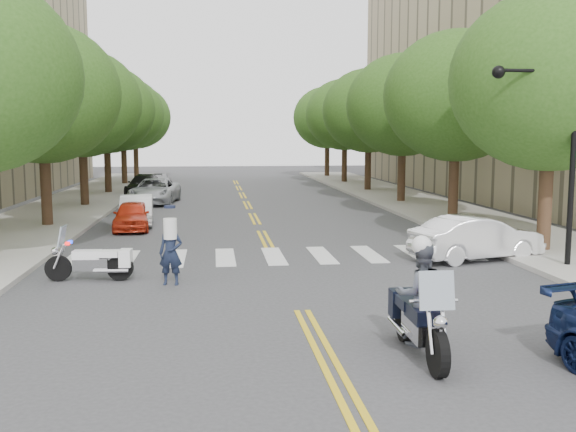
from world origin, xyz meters
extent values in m
plane|color=#38383A|center=(0.00, 0.00, 0.00)|extent=(140.00, 140.00, 0.00)
cube|color=#9E9991|center=(-9.50, 22.00, 0.07)|extent=(5.00, 60.00, 0.15)
cube|color=#9E9991|center=(9.50, 22.00, 0.07)|extent=(5.00, 60.00, 0.15)
cylinder|color=#382316|center=(-8.80, 14.00, 1.66)|extent=(0.44, 0.44, 3.32)
ellipsoid|color=#295117|center=(-8.80, 14.00, 5.56)|extent=(6.40, 6.40, 5.76)
cylinder|color=#382316|center=(-8.80, 22.00, 1.66)|extent=(0.44, 0.44, 3.32)
ellipsoid|color=#295117|center=(-8.80, 22.00, 5.56)|extent=(6.40, 6.40, 5.76)
cylinder|color=#382316|center=(-8.80, 30.00, 1.66)|extent=(0.44, 0.44, 3.32)
ellipsoid|color=#295117|center=(-8.80, 30.00, 5.56)|extent=(6.40, 6.40, 5.76)
cylinder|color=#382316|center=(-8.80, 38.00, 1.66)|extent=(0.44, 0.44, 3.32)
ellipsoid|color=#295117|center=(-8.80, 38.00, 5.56)|extent=(6.40, 6.40, 5.76)
cylinder|color=#382316|center=(-8.80, 46.00, 1.66)|extent=(0.44, 0.44, 3.32)
ellipsoid|color=#295117|center=(-8.80, 46.00, 5.56)|extent=(6.40, 6.40, 5.76)
cylinder|color=#382316|center=(8.80, 6.00, 1.66)|extent=(0.44, 0.44, 3.32)
ellipsoid|color=#295117|center=(8.80, 6.00, 5.56)|extent=(6.40, 6.40, 5.76)
cylinder|color=#382316|center=(8.80, 14.00, 1.66)|extent=(0.44, 0.44, 3.32)
ellipsoid|color=#295117|center=(8.80, 14.00, 5.56)|extent=(6.40, 6.40, 5.76)
cylinder|color=#382316|center=(8.80, 22.00, 1.66)|extent=(0.44, 0.44, 3.32)
ellipsoid|color=#295117|center=(8.80, 22.00, 5.56)|extent=(6.40, 6.40, 5.76)
cylinder|color=#382316|center=(8.80, 30.00, 1.66)|extent=(0.44, 0.44, 3.32)
ellipsoid|color=#295117|center=(8.80, 30.00, 5.56)|extent=(6.40, 6.40, 5.76)
cylinder|color=#382316|center=(8.80, 38.00, 1.66)|extent=(0.44, 0.44, 3.32)
ellipsoid|color=#295117|center=(8.80, 38.00, 5.56)|extent=(6.40, 6.40, 5.76)
cylinder|color=#382316|center=(8.80, 46.00, 1.66)|extent=(0.44, 0.44, 3.32)
ellipsoid|color=#295117|center=(8.80, 46.00, 5.56)|extent=(6.40, 6.40, 5.76)
cylinder|color=black|center=(8.20, 3.50, 3.00)|extent=(0.16, 0.16, 6.00)
cylinder|color=black|center=(7.00, 3.50, 5.60)|extent=(2.40, 0.10, 0.10)
sphere|color=black|center=(5.90, 3.50, 5.55)|extent=(0.36, 0.36, 0.36)
cylinder|color=black|center=(1.60, -4.11, 0.39)|extent=(0.18, 0.78, 0.78)
cylinder|color=black|center=(1.63, -2.28, 0.39)|extent=(0.22, 0.78, 0.78)
cube|color=silver|center=(1.62, -3.14, 0.51)|extent=(0.39, 1.04, 0.37)
cube|color=black|center=(1.61, -3.25, 0.80)|extent=(0.43, 0.81, 0.25)
cube|color=black|center=(1.63, -2.62, 0.82)|extent=(0.47, 0.64, 0.18)
cube|color=black|center=(1.64, -2.11, 0.69)|extent=(0.51, 0.35, 0.51)
cube|color=#8C99A5|center=(1.60, -3.96, 1.37)|extent=(0.58, 0.19, 0.63)
cube|color=red|center=(1.74, -3.77, 1.17)|extent=(0.12, 0.12, 0.09)
cube|color=#0C26E5|center=(1.47, -3.77, 1.17)|extent=(0.12, 0.12, 0.09)
imported|color=#474C56|center=(1.62, -3.14, 1.11)|extent=(0.89, 0.70, 1.80)
sphere|color=silver|center=(1.62, -3.14, 1.96)|extent=(0.34, 0.34, 0.34)
cylinder|color=black|center=(-5.99, 3.64, 0.34)|extent=(0.69, 0.18, 0.69)
cylinder|color=black|center=(-4.38, 3.55, 0.34)|extent=(0.69, 0.22, 0.69)
cube|color=silver|center=(-5.14, 3.59, 0.45)|extent=(0.92, 0.37, 0.32)
cube|color=white|center=(-5.24, 3.60, 0.71)|extent=(0.72, 0.40, 0.22)
cube|color=white|center=(-4.68, 3.57, 0.73)|extent=(0.58, 0.43, 0.16)
cube|color=white|center=(-4.23, 3.54, 0.60)|extent=(0.33, 0.46, 0.45)
cube|color=#8C99A5|center=(-5.86, 3.63, 1.21)|extent=(0.18, 0.51, 0.55)
cube|color=red|center=(-5.70, 3.50, 1.03)|extent=(0.11, 0.11, 0.08)
cube|color=#0C26E5|center=(-5.68, 3.74, 1.03)|extent=(0.11, 0.11, 0.08)
imported|color=#171E34|center=(-3.01, 2.89, 0.83)|extent=(0.66, 0.49, 1.66)
imported|color=white|center=(6.17, 5.18, 0.69)|extent=(4.41, 2.48, 1.38)
imported|color=red|center=(-5.20, 13.00, 0.60)|extent=(1.57, 3.56, 1.19)
imported|color=silver|center=(-5.20, 14.50, 0.64)|extent=(1.67, 3.99, 1.28)
imported|color=#999CA0|center=(-5.20, 23.50, 0.71)|extent=(2.85, 5.34, 1.43)
imported|color=black|center=(-6.30, 28.50, 0.68)|extent=(2.29, 4.80, 1.35)
imported|color=#A3A4A9|center=(-5.66, 32.81, 0.64)|extent=(1.79, 3.87, 1.28)
camera|label=1|loc=(-1.91, -13.56, 3.80)|focal=40.00mm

